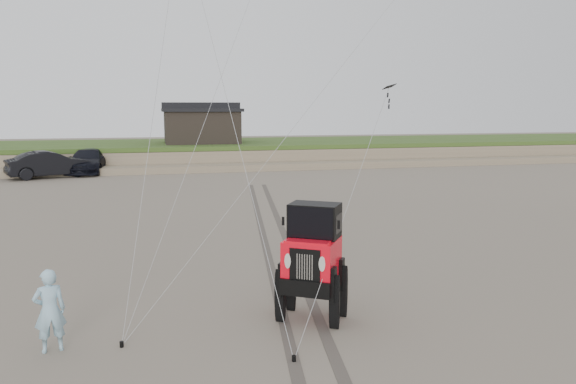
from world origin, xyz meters
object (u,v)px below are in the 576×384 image
truck_b (50,164)px  jeep (312,274)px  cabin (201,125)px  truck_c (89,161)px  man (50,311)px

truck_b → jeep: bearing=178.2°
cabin → truck_c: 10.23m
cabin → truck_b: 13.26m
truck_b → truck_c: (2.27, 2.22, -0.03)m
jeep → cabin: bearing=121.0°
truck_c → man: 31.35m
man → cabin: bearing=-114.9°
cabin → truck_b: bearing=-145.8°
truck_b → jeep: size_ratio=0.97×
truck_b → truck_c: bearing=-66.7°
cabin → truck_c: cabin is taller
truck_b → man: size_ratio=3.28×
cabin → man: 36.97m
jeep → man: jeep is taller
truck_b → truck_c: 3.17m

